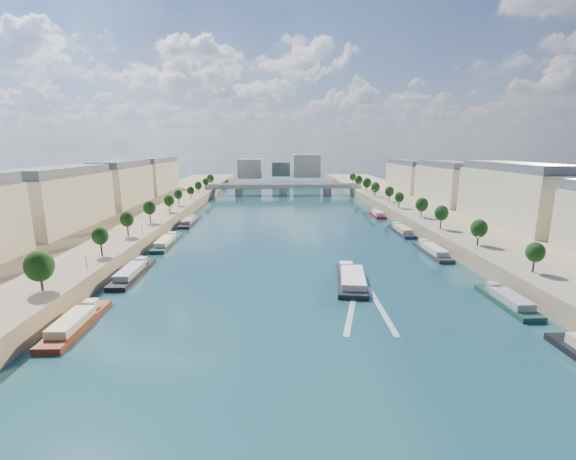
{
  "coord_description": "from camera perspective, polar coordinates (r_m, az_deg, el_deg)",
  "views": [
    {
      "loc": [
        -6.41,
        -61.57,
        34.77
      ],
      "look_at": [
        -1.68,
        74.87,
        5.0
      ],
      "focal_mm": 24.0,
      "sensor_mm": 36.0,
      "label": 1
    }
  ],
  "objects": [
    {
      "name": "ground",
      "position": [
        165.39,
        0.28,
        0.17
      ],
      "size": [
        700.0,
        700.0,
        0.0
      ],
      "primitive_type": "plane",
      "color": "#0D293B",
      "rests_on": "ground"
    },
    {
      "name": "tour_barge",
      "position": [
        102.47,
        9.37,
        -7.17
      ],
      "size": [
        10.88,
        25.9,
        3.59
      ],
      "rotation": [
        0.0,
        0.0,
        -0.15
      ],
      "color": "black",
      "rests_on": "ground"
    },
    {
      "name": "pave_right",
      "position": [
        176.09,
        19.16,
        1.9
      ],
      "size": [
        14.0,
        520.0,
        0.1
      ],
      "primitive_type": "cube",
      "color": "gray",
      "rests_on": "quay_right"
    },
    {
      "name": "trees_left",
      "position": [
        172.35,
        -18.38,
        3.57
      ],
      "size": [
        4.8,
        268.8,
        8.26
      ],
      "color": "#382B1E",
      "rests_on": "ground"
    },
    {
      "name": "quay_right",
      "position": [
        182.46,
        23.51,
        1.08
      ],
      "size": [
        44.0,
        520.0,
        5.0
      ],
      "primitive_type": "cube",
      "color": "#9E8460",
      "rests_on": "ground"
    },
    {
      "name": "buildings_right",
      "position": [
        197.02,
        25.81,
        5.75
      ],
      "size": [
        16.0,
        226.0,
        23.2
      ],
      "color": "#BCB291",
      "rests_on": "ground"
    },
    {
      "name": "lamps_left",
      "position": [
        160.7,
        -18.63,
        1.99
      ],
      "size": [
        0.36,
        200.36,
        4.28
      ],
      "color": "black",
      "rests_on": "ground"
    },
    {
      "name": "wake",
      "position": [
        87.65,
        11.49,
        -11.32
      ],
      "size": [
        11.48,
        26.02,
        0.04
      ],
      "color": "silver",
      "rests_on": "ground"
    },
    {
      "name": "trees_right",
      "position": [
        183.84,
        17.6,
        4.13
      ],
      "size": [
        4.8,
        268.8,
        8.26
      ],
      "color": "#382B1E",
      "rests_on": "ground"
    },
    {
      "name": "quay_left",
      "position": [
        177.33,
        -23.66,
        0.77
      ],
      "size": [
        44.0,
        520.0,
        5.0
      ],
      "primitive_type": "cube",
      "color": "#9E8460",
      "rests_on": "ground"
    },
    {
      "name": "bridge",
      "position": [
        281.08,
        -0.67,
        6.24
      ],
      "size": [
        112.0,
        12.0,
        8.15
      ],
      "color": "#C1B79E",
      "rests_on": "ground"
    },
    {
      "name": "skyline",
      "position": [
        381.74,
        -0.55,
        9.28
      ],
      "size": [
        79.0,
        42.0,
        22.0
      ],
      "color": "#BCB291",
      "rests_on": "ground"
    },
    {
      "name": "pave_left",
      "position": [
        171.89,
        -19.08,
        1.66
      ],
      "size": [
        14.0,
        520.0,
        0.1
      ],
      "primitive_type": "cube",
      "color": "gray",
      "rests_on": "quay_left"
    },
    {
      "name": "moored_barges_right",
      "position": [
        131.81,
        21.33,
        -3.48
      ],
      "size": [
        5.0,
        159.3,
        3.6
      ],
      "color": "black",
      "rests_on": "ground"
    },
    {
      "name": "moored_barges_left",
      "position": [
        131.42,
        -19.25,
        -3.37
      ],
      "size": [
        5.0,
        123.83,
        3.6
      ],
      "color": "maroon",
      "rests_on": "ground"
    },
    {
      "name": "buildings_left",
      "position": [
        191.41,
        -26.35,
        5.54
      ],
      "size": [
        16.0,
        226.0,
        23.2
      ],
      "color": "#BCB291",
      "rests_on": "ground"
    },
    {
      "name": "lamps_right",
      "position": [
        178.73,
        17.31,
        3.06
      ],
      "size": [
        0.36,
        200.36,
        4.28
      ],
      "color": "black",
      "rests_on": "ground"
    }
  ]
}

